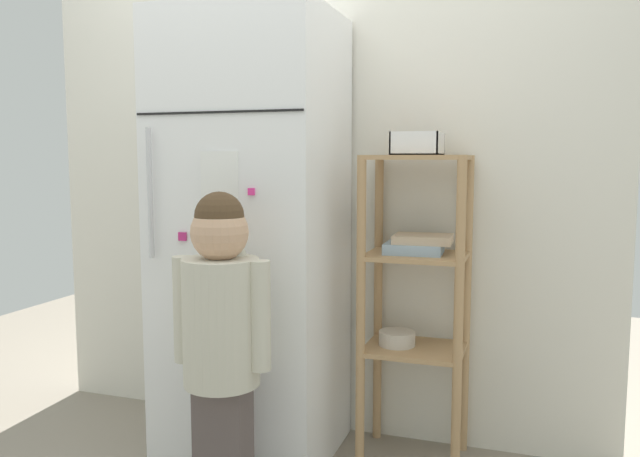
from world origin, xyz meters
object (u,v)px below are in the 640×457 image
object	(u,v)px
refrigerator	(252,239)
child_standing	(221,321)
pantry_shelf_unit	(415,280)
fruit_bin	(417,145)

from	to	relation	value
refrigerator	child_standing	distance (m)	0.53
child_standing	pantry_shelf_unit	xyz separation A→B (m)	(0.55, 0.59, 0.07)
pantry_shelf_unit	fruit_bin	xyz separation A→B (m)	(-0.00, 0.01, 0.54)
refrigerator	child_standing	bearing A→B (deg)	-78.11
refrigerator	child_standing	world-z (taller)	refrigerator
fruit_bin	pantry_shelf_unit	bearing A→B (deg)	-88.23
pantry_shelf_unit	fruit_bin	world-z (taller)	fruit_bin
child_standing	fruit_bin	bearing A→B (deg)	47.62
pantry_shelf_unit	fruit_bin	bearing A→B (deg)	91.77
child_standing	fruit_bin	world-z (taller)	fruit_bin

